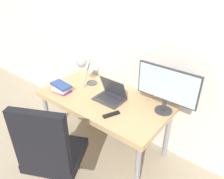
{
  "coord_description": "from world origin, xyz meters",
  "views": [
    {
      "loc": [
        1.32,
        -1.16,
        1.99
      ],
      "look_at": [
        0.15,
        0.33,
        0.88
      ],
      "focal_mm": 35.0,
      "sensor_mm": 36.0,
      "label": 1
    }
  ],
  "objects_px": {
    "laptop": "(111,95)",
    "office_chair": "(50,151)",
    "desk_lamp": "(83,65)",
    "book_stack": "(61,88)",
    "monitor": "(167,87)"
  },
  "relations": [
    {
      "from": "monitor",
      "to": "desk_lamp",
      "type": "relative_size",
      "value": 1.55
    },
    {
      "from": "office_chair",
      "to": "laptop",
      "type": "bearing_deg",
      "value": 89.93
    },
    {
      "from": "monitor",
      "to": "book_stack",
      "type": "distance_m",
      "value": 1.19
    },
    {
      "from": "desk_lamp",
      "to": "book_stack",
      "type": "height_order",
      "value": "desk_lamp"
    },
    {
      "from": "office_chair",
      "to": "desk_lamp",
      "type": "bearing_deg",
      "value": 115.28
    },
    {
      "from": "desk_lamp",
      "to": "book_stack",
      "type": "distance_m",
      "value": 0.36
    },
    {
      "from": "laptop",
      "to": "book_stack",
      "type": "xyz_separation_m",
      "value": [
        -0.55,
        -0.22,
        -0.0
      ]
    },
    {
      "from": "book_stack",
      "to": "laptop",
      "type": "bearing_deg",
      "value": 21.73
    },
    {
      "from": "book_stack",
      "to": "office_chair",
      "type": "bearing_deg",
      "value": -48.36
    },
    {
      "from": "monitor",
      "to": "desk_lamp",
      "type": "xyz_separation_m",
      "value": [
        -0.95,
        -0.15,
        0.01
      ]
    },
    {
      "from": "office_chair",
      "to": "book_stack",
      "type": "xyz_separation_m",
      "value": [
        -0.55,
        0.62,
        0.16
      ]
    },
    {
      "from": "laptop",
      "to": "monitor",
      "type": "bearing_deg",
      "value": 15.48
    },
    {
      "from": "desk_lamp",
      "to": "monitor",
      "type": "bearing_deg",
      "value": 8.67
    },
    {
      "from": "laptop",
      "to": "office_chair",
      "type": "distance_m",
      "value": 0.85
    },
    {
      "from": "laptop",
      "to": "monitor",
      "type": "distance_m",
      "value": 0.62
    }
  ]
}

